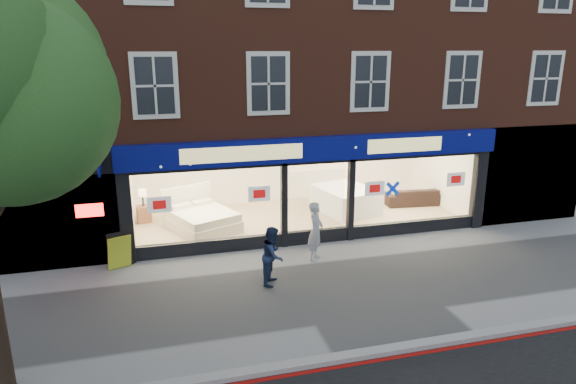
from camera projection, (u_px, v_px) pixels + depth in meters
name	position (u px, v px, depth m)	size (l,w,h in m)	color
ground	(355.00, 285.00, 12.86)	(120.00, 120.00, 0.00)	gray
kerb_line	(416.00, 354.00, 9.98)	(60.00, 0.10, 0.01)	#8C0A07
kerb_stone	(412.00, 346.00, 10.15)	(60.00, 0.25, 0.12)	gray
showroom_floor	(297.00, 218.00, 17.72)	(11.00, 4.50, 0.10)	tan
building	(284.00, 19.00, 17.47)	(19.00, 8.26, 10.30)	#5E2B1D
display_bed	(201.00, 218.00, 16.50)	(2.50, 2.71, 1.23)	beige
bedside_table	(144.00, 214.00, 17.17)	(0.45, 0.45, 0.55)	brown
mattress_stack	(345.00, 200.00, 18.24)	(2.17, 2.51, 0.86)	white
sofa	(414.00, 196.00, 19.07)	(2.14, 0.84, 0.63)	black
a_board	(120.00, 251.00, 13.78)	(0.63, 0.40, 0.97)	#B2C021
pedestrian_grey	(316.00, 231.00, 14.24)	(0.61, 0.40, 1.67)	#AAACB2
pedestrian_blue	(273.00, 255.00, 12.81)	(0.73, 0.57, 1.50)	#16213F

